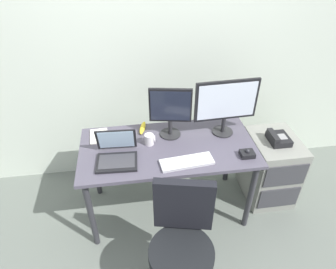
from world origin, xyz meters
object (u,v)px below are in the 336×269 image
keyboard (187,162)px  cell_phone (130,139)px  laptop (117,154)px  coffee_mug (150,139)px  office_chair (182,250)px  trackball_mouse (247,154)px  desk_phone (278,138)px  banana (143,128)px  monitor_side (170,110)px  paper_notepad (99,136)px  file_cabinet (270,168)px  monitor_main (226,103)px

keyboard → cell_phone: size_ratio=2.97×
laptop → coffee_mug: laptop is taller
office_chair → trackball_mouse: 0.89m
desk_phone → banana: bearing=169.1°
keyboard → monitor_side: bearing=100.4°
coffee_mug → monitor_side: bearing=29.1°
laptop → paper_notepad: 0.36m
office_chair → laptop: size_ratio=2.94×
monitor_side → cell_phone: (-0.35, -0.02, -0.25)m
monitor_side → trackball_mouse: 0.71m
coffee_mug → office_chair: bearing=-80.8°
monitor_side → coffee_mug: (-0.19, -0.10, -0.21)m
file_cabinet → coffee_mug: size_ratio=7.21×
keyboard → desk_phone: bearing=16.9°
desk_phone → trackball_mouse: 0.47m
file_cabinet → monitor_side: 1.17m
desk_phone → keyboard: keyboard is taller
office_chair → monitor_main: (0.52, 0.88, 0.61)m
desk_phone → monitor_side: monitor_side is taller
office_chair → cell_phone: 0.99m
coffee_mug → file_cabinet: bearing=0.1°
office_chair → banana: bearing=99.7°
monitor_main → coffee_mug: monitor_main is taller
monitor_side → paper_notepad: 0.66m
keyboard → coffee_mug: 0.38m
file_cabinet → office_chair: size_ratio=0.70×
file_cabinet → coffee_mug: coffee_mug is taller
keyboard → laptop: bearing=166.6°
trackball_mouse → cell_phone: size_ratio=0.77×
laptop → coffee_mug: bearing=29.8°
office_chair → coffee_mug: bearing=99.2°
office_chair → paper_notepad: (-0.55, 0.97, 0.32)m
keyboard → file_cabinet: bearing=17.7°
office_chair → laptop: 0.85m
file_cabinet → keyboard: (-0.88, -0.28, 0.44)m
monitor_side → paper_notepad: (-0.61, 0.06, -0.25)m
office_chair → monitor_side: 1.08m
monitor_side → banana: size_ratio=2.33×
desk_phone → cell_phone: size_ratio=1.41×
trackball_mouse → banana: trackball_mouse is taller
monitor_main → laptop: size_ratio=1.64×
trackball_mouse → paper_notepad: bearing=159.9°
office_chair → laptop: (-0.40, 0.65, 0.37)m
monitor_main → paper_notepad: (-1.07, 0.09, -0.29)m
office_chair → trackball_mouse: size_ratio=8.67×
coffee_mug → banana: 0.22m
laptop → monitor_main: bearing=13.9°
monitor_side → coffee_mug: bearing=-150.9°
file_cabinet → laptop: 1.50m
desk_phone → monitor_main: monitor_main is taller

